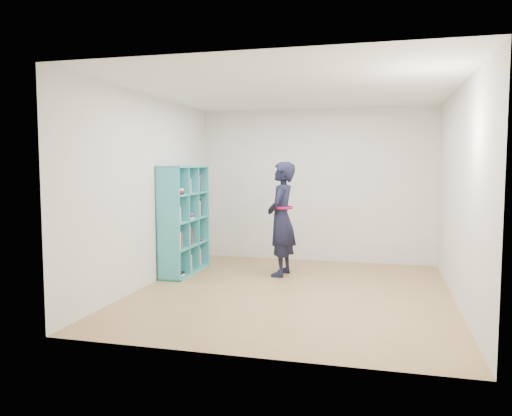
# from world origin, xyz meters

# --- Properties ---
(floor) EXTENTS (4.50, 4.50, 0.00)m
(floor) POSITION_xyz_m (0.00, 0.00, 0.00)
(floor) COLOR #997145
(floor) RESTS_ON ground
(ceiling) EXTENTS (4.50, 4.50, 0.00)m
(ceiling) POSITION_xyz_m (0.00, 0.00, 2.60)
(ceiling) COLOR white
(ceiling) RESTS_ON wall_back
(wall_left) EXTENTS (0.02, 4.50, 2.60)m
(wall_left) POSITION_xyz_m (-2.00, 0.00, 1.30)
(wall_left) COLOR silver
(wall_left) RESTS_ON floor
(wall_right) EXTENTS (0.02, 4.50, 2.60)m
(wall_right) POSITION_xyz_m (2.00, 0.00, 1.30)
(wall_right) COLOR silver
(wall_right) RESTS_ON floor
(wall_back) EXTENTS (4.00, 0.02, 2.60)m
(wall_back) POSITION_xyz_m (0.00, 2.25, 1.30)
(wall_back) COLOR silver
(wall_back) RESTS_ON floor
(wall_front) EXTENTS (4.00, 0.02, 2.60)m
(wall_front) POSITION_xyz_m (0.00, -2.25, 1.30)
(wall_front) COLOR silver
(wall_front) RESTS_ON floor
(bookshelf) EXTENTS (0.36, 1.23, 1.64)m
(bookshelf) POSITION_xyz_m (-1.84, 0.77, 0.80)
(bookshelf) COLOR teal
(bookshelf) RESTS_ON floor
(person) EXTENTS (0.44, 0.64, 1.70)m
(person) POSITION_xyz_m (-0.34, 0.96, 0.85)
(person) COLOR black
(person) RESTS_ON floor
(smartphone) EXTENTS (0.03, 0.08, 0.12)m
(smartphone) POSITION_xyz_m (-0.49, 1.04, 0.96)
(smartphone) COLOR silver
(smartphone) RESTS_ON person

